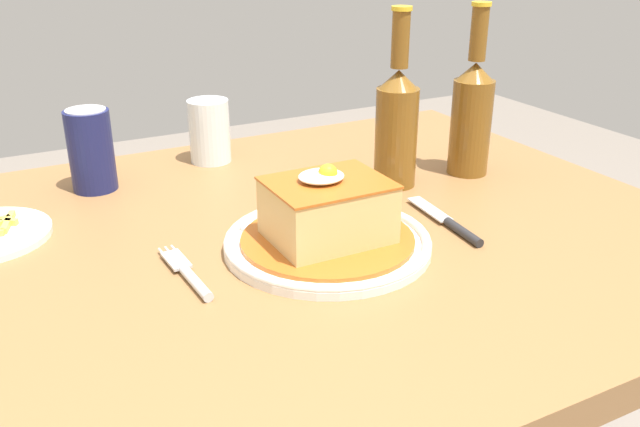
% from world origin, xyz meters
% --- Properties ---
extents(dining_table, '(1.16, 0.85, 0.76)m').
position_xyz_m(dining_table, '(0.00, 0.00, 0.64)').
color(dining_table, olive).
rests_on(dining_table, ground_plane).
extents(main_plate, '(0.26, 0.26, 0.02)m').
position_xyz_m(main_plate, '(0.06, -0.06, 0.77)').
color(main_plate, white).
rests_on(main_plate, dining_table).
extents(sandwich_meal, '(0.22, 0.22, 0.10)m').
position_xyz_m(sandwich_meal, '(0.06, -0.06, 0.81)').
color(sandwich_meal, '#B75B1E').
rests_on(sandwich_meal, main_plate).
extents(fork, '(0.02, 0.14, 0.01)m').
position_xyz_m(fork, '(-0.11, -0.06, 0.77)').
color(fork, silver).
rests_on(fork, dining_table).
extents(knife, '(0.03, 0.17, 0.01)m').
position_xyz_m(knife, '(0.24, -0.09, 0.77)').
color(knife, '#262628').
rests_on(knife, dining_table).
extents(soda_can, '(0.07, 0.07, 0.12)m').
position_xyz_m(soda_can, '(-0.15, 0.28, 0.82)').
color(soda_can, '#191E51').
rests_on(soda_can, dining_table).
extents(beer_bottle_amber, '(0.06, 0.06, 0.27)m').
position_xyz_m(beer_bottle_amber, '(0.26, 0.09, 0.86)').
color(beer_bottle_amber, brown).
rests_on(beer_bottle_amber, dining_table).
extents(beer_bottle_amber_far, '(0.06, 0.06, 0.27)m').
position_xyz_m(beer_bottle_amber_far, '(0.39, 0.08, 0.86)').
color(beer_bottle_amber_far, brown).
rests_on(beer_bottle_amber_far, dining_table).
extents(drinking_glass, '(0.07, 0.07, 0.10)m').
position_xyz_m(drinking_glass, '(0.05, 0.32, 0.81)').
color(drinking_glass, silver).
rests_on(drinking_glass, dining_table).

